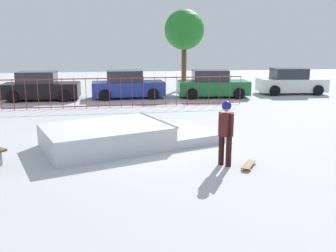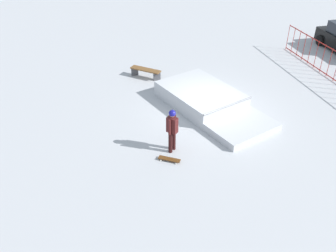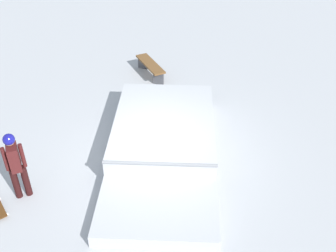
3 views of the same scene
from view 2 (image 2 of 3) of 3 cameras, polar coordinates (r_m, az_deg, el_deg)
ground_plane at (r=15.77m, az=6.65°, el=2.06°), size 60.00×60.00×0.00m
skate_ramp at (r=16.02m, az=6.18°, el=3.93°), size 5.96×4.27×0.74m
skater at (r=12.85m, az=0.66°, el=-0.26°), size 0.43×0.42×1.73m
skateboard at (r=12.90m, az=0.21°, el=-5.23°), size 0.60×0.78×0.09m
park_bench at (r=18.63m, az=-3.54°, el=8.58°), size 1.36×1.46×0.48m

